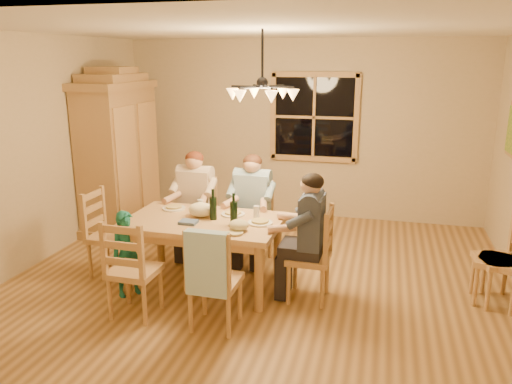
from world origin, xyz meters
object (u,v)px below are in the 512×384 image
(wine_bottle_a, at_px, (213,204))
(chair_spare_back, at_px, (498,275))
(armoire, at_px, (119,156))
(chair_far_right, at_px, (252,238))
(dining_table, at_px, (204,229))
(chair_spare_front, at_px, (499,276))
(chandelier, at_px, (262,92))
(chair_near_left, at_px, (135,285))
(chair_far_left, at_px, (196,233))
(chair_end_left, at_px, (111,249))
(chair_near_right, at_px, (216,296))
(chair_end_right, at_px, (308,271))
(adult_woman, at_px, (195,191))
(wine_bottle_b, at_px, (234,209))
(child, at_px, (128,254))
(adult_plaid_man, at_px, (252,195))
(adult_slate_man, at_px, (310,221))

(wine_bottle_a, distance_m, chair_spare_back, 2.99)
(armoire, relative_size, chair_far_right, 2.32)
(dining_table, xyz_separation_m, chair_spare_front, (3.01, 0.34, -0.35))
(chandelier, distance_m, chair_near_left, 2.31)
(chair_far_left, height_order, chair_end_left, same)
(chair_far_left, xyz_separation_m, chair_end_left, (-0.74, -0.76, 0.00))
(chair_near_right, bearing_deg, chandelier, 82.82)
(chair_far_left, relative_size, wine_bottle_a, 3.00)
(chair_near_right, bearing_deg, chair_far_left, 117.90)
(chair_near_left, distance_m, chair_end_right, 1.73)
(chair_end_right, bearing_deg, adult_woman, 63.43)
(chair_far_right, bearing_deg, chandelier, 118.45)
(wine_bottle_a, bearing_deg, chair_near_right, -70.05)
(chair_far_right, relative_size, wine_bottle_a, 3.00)
(chandelier, xyz_separation_m, armoire, (-2.42, 1.25, -1.02))
(wine_bottle_b, xyz_separation_m, child, (-1.05, -0.33, -0.47))
(chair_near_right, xyz_separation_m, adult_woman, (-0.79, 1.56, 0.54))
(wine_bottle_a, bearing_deg, wine_bottle_b, -22.09)
(chair_near_left, distance_m, child, 0.48)
(armoire, distance_m, chair_far_right, 2.46)
(dining_table, height_order, chair_far_right, chair_far_right)
(chair_near_right, relative_size, adult_woman, 1.13)
(adult_plaid_man, xyz_separation_m, chair_spare_back, (2.67, -0.39, -0.54))
(chair_far_left, height_order, adult_plaid_man, adult_plaid_man)
(adult_woman, distance_m, wine_bottle_b, 1.14)
(chair_near_right, bearing_deg, chair_far_right, 93.37)
(wine_bottle_a, bearing_deg, chair_far_left, 123.58)
(chair_end_right, xyz_separation_m, chair_spare_front, (1.87, 0.36, 0.00))
(chair_near_left, height_order, chair_spare_back, same)
(child, bearing_deg, adult_slate_man, -37.80)
(child, relative_size, chair_spare_front, 0.93)
(chair_far_right, height_order, chair_end_right, same)
(child, bearing_deg, chair_far_right, -0.76)
(adult_slate_man, xyz_separation_m, chair_spare_back, (1.87, 0.40, -0.54))
(armoire, xyz_separation_m, chair_end_right, (3.00, -1.61, -0.75))
(chandelier, bearing_deg, wine_bottle_a, -146.35)
(chair_near_left, xyz_separation_m, chair_spare_back, (3.43, 1.14, 0.00))
(wine_bottle_a, xyz_separation_m, child, (-0.79, -0.43, -0.47))
(chair_end_left, height_order, wine_bottle_a, wine_bottle_a)
(child, bearing_deg, adult_plaid_man, -0.76)
(adult_slate_man, bearing_deg, wine_bottle_b, 94.89)
(adult_slate_man, distance_m, child, 1.91)
(chair_spare_back, bearing_deg, chair_far_left, 68.29)
(wine_bottle_b, bearing_deg, wine_bottle_a, 157.91)
(armoire, relative_size, wine_bottle_b, 6.97)
(chair_spare_front, bearing_deg, chair_near_left, 129.02)
(chair_end_right, height_order, wine_bottle_a, wine_bottle_a)
(chair_near_right, bearing_deg, child, 161.76)
(chandelier, relative_size, child, 0.84)
(dining_table, height_order, adult_plaid_man, adult_plaid_man)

